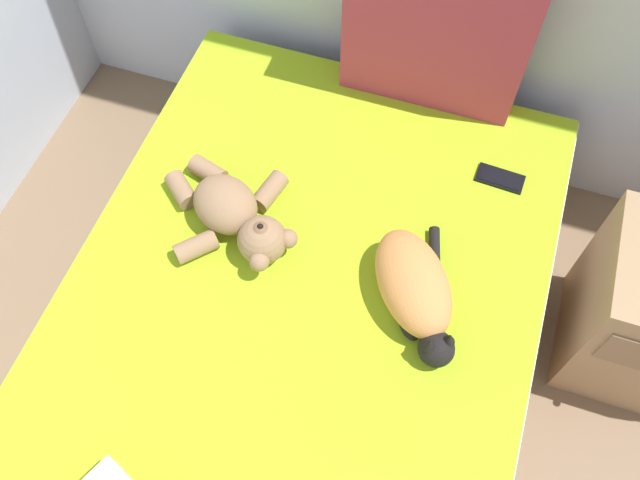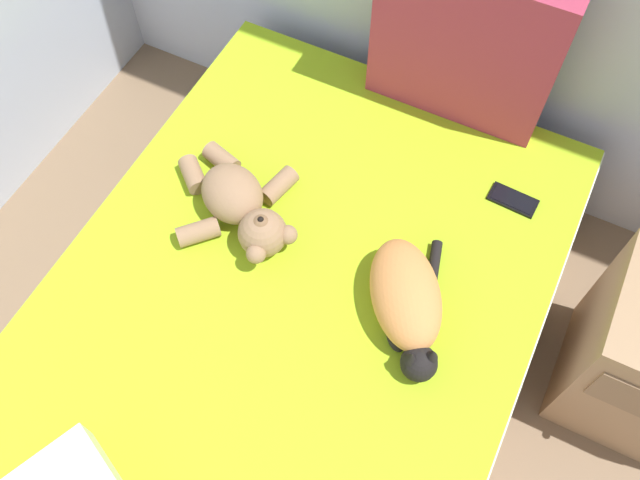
% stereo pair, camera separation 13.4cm
% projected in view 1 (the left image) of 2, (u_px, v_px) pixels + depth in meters
% --- Properties ---
extents(bed, '(1.39, 2.05, 0.47)m').
position_uv_depth(bed, '(293.00, 354.00, 2.08)').
color(bed, '#9E7A56').
rests_on(bed, ground_plane).
extents(patterned_cushion, '(0.57, 0.12, 0.55)m').
position_uv_depth(patterned_cushion, '(437.00, 32.00, 2.05)').
color(patterned_cushion, '#A5334C').
rests_on(patterned_cushion, bed).
extents(cat, '(0.35, 0.44, 0.15)m').
position_uv_depth(cat, '(416.00, 289.00, 1.84)').
color(cat, '#D18447').
rests_on(cat, bed).
extents(teddy_bear, '(0.47, 0.39, 0.15)m').
position_uv_depth(teddy_bear, '(236.00, 215.00, 1.97)').
color(teddy_bear, '#937051').
rests_on(teddy_bear, bed).
extents(cell_phone, '(0.15, 0.08, 0.01)m').
position_uv_depth(cell_phone, '(500.00, 178.00, 2.11)').
color(cell_phone, black).
rests_on(cell_phone, bed).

